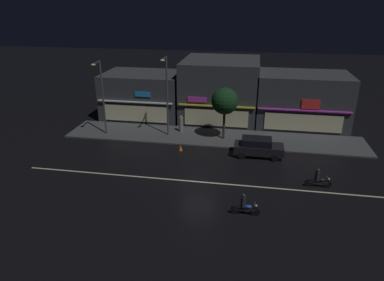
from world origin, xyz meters
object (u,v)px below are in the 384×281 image
motorcycle_lead (318,180)px  traffic_cone (180,148)px  streetlamp_mid (167,91)px  streetlamp_west (102,92)px  pedestrian_on_sidewalk (181,124)px  parked_car_near_kerb (258,147)px  motorcycle_following (244,206)px

motorcycle_lead → traffic_cone: (-11.37, 4.85, -0.36)m
streetlamp_mid → streetlamp_west: bearing=-173.3°
pedestrian_on_sidewalk → motorcycle_lead: 15.40m
parked_car_near_kerb → motorcycle_following: parked_car_near_kerb is taller
pedestrian_on_sidewalk → streetlamp_mid: bearing=151.8°
streetlamp_west → streetlamp_mid: size_ratio=0.94×
streetlamp_west → pedestrian_on_sidewalk: size_ratio=4.25×
parked_car_near_kerb → motorcycle_lead: (4.39, -4.85, -0.24)m
pedestrian_on_sidewalk → motorcycle_following: size_ratio=0.92×
streetlamp_mid → pedestrian_on_sidewalk: (1.12, 1.32, -3.79)m
parked_car_near_kerb → motorcycle_following: size_ratio=2.26×
pedestrian_on_sidewalk → motorcycle_lead: size_ratio=0.92×
streetlamp_west → traffic_cone: bearing=-16.4°
streetlamp_mid → pedestrian_on_sidewalk: 4.16m
pedestrian_on_sidewalk → streetlamp_west: bearing=117.6°
streetlamp_mid → traffic_cone: 5.82m
traffic_cone → motorcycle_lead: bearing=-23.1°
traffic_cone → motorcycle_following: bearing=-56.8°
pedestrian_on_sidewalk → parked_car_near_kerb: bearing=-107.8°
pedestrian_on_sidewalk → motorcycle_following: pedestrian_on_sidewalk is taller
streetlamp_west → streetlamp_mid: (6.33, 0.74, 0.24)m
motorcycle_lead → motorcycle_following: same height
motorcycle_following → traffic_cone: (-6.14, 9.37, -0.36)m
streetlamp_west → motorcycle_lead: (19.67, -7.30, -3.85)m
motorcycle_lead → streetlamp_mid: bearing=156.3°
pedestrian_on_sidewalk → motorcycle_lead: pedestrian_on_sidewalk is taller
streetlamp_mid → motorcycle_following: (8.11, -12.56, -4.09)m
streetlamp_mid → traffic_cone: (1.97, -3.19, -4.45)m
streetlamp_mid → traffic_cone: streetlamp_mid is taller
motorcycle_following → streetlamp_mid: bearing=-48.9°
motorcycle_following → streetlamp_west: bearing=-31.1°
streetlamp_west → motorcycle_following: (14.44, -11.81, -3.85)m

